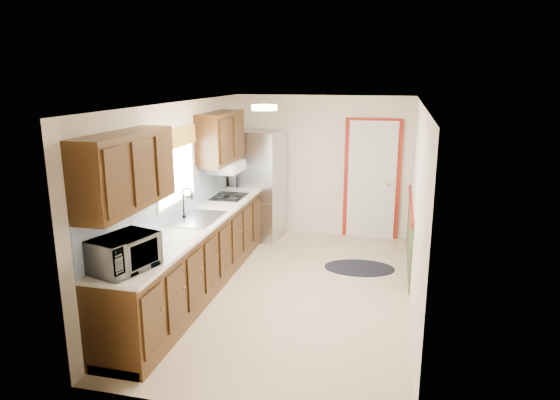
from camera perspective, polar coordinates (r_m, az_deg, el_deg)
The scene contains 8 objects.
room_shell at distance 6.23m, azimuth 1.42°, elevation -0.12°, with size 3.20×5.20×2.52m.
kitchen_run at distance 6.43m, azimuth -10.00°, elevation -3.48°, with size 0.63×4.00×2.20m.
back_wall_trim at distance 8.33m, azimuth 11.30°, elevation 1.08°, with size 1.12×2.30×2.08m.
ceiling_fixture at distance 5.92m, azimuth -1.81°, elevation 10.52°, with size 0.30×0.30×0.06m, color #FFD88C.
microwave at distance 4.91m, azimuth -17.41°, elevation -5.42°, with size 0.60×0.33×0.41m, color white.
refrigerator at distance 8.47m, azimuth -2.47°, elevation 1.75°, with size 0.84×0.80×1.83m.
rug at distance 7.40m, azimuth 9.06°, elevation -7.66°, with size 1.02×0.65×0.01m, color black.
cooktop at distance 7.55m, azimuth -5.84°, elevation 0.40°, with size 0.46×0.55×0.02m, color black.
Camera 1 is at (1.24, -5.90, 2.74)m, focal length 32.00 mm.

